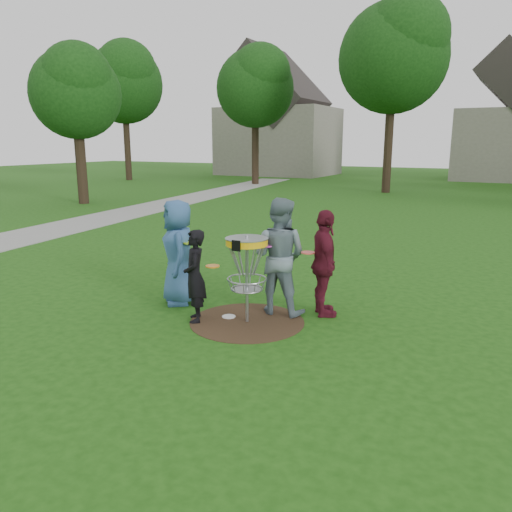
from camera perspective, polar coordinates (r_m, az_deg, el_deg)
The scene contains 11 objects.
ground at distance 7.90m, azimuth -1.02°, elevation -7.52°, with size 100.00×100.00×0.00m, color #19470F.
dirt_patch at distance 7.90m, azimuth -1.02°, elevation -7.50°, with size 1.80×1.80×0.01m, color #47331E.
concrete_path at distance 20.04m, azimuth -15.28°, elevation 4.59°, with size 2.20×40.00×0.02m, color #9E9E99.
player_blue at distance 8.66m, azimuth -8.86°, elevation 0.41°, with size 0.88×0.58×1.81m, color #345C90.
player_black at distance 7.79m, azimuth -7.01°, elevation -2.30°, with size 0.53×0.35×1.46m, color black.
player_grey at distance 8.08m, azimuth 2.66°, elevation -0.02°, with size 0.92×0.72×1.90m, color slate.
player_maroon at distance 8.03m, azimuth 7.80°, elevation -0.85°, with size 1.01×0.42×1.73m, color maroon.
disc_on_grass at distance 8.10m, azimuth -3.13°, elevation -6.95°, with size 0.22×0.22×0.02m, color white.
disc_golf_basket at distance 7.60m, azimuth -1.06°, elevation -0.31°, with size 0.66×0.67×1.38m.
held_discs at distance 7.93m, azimuth -1.44°, elevation 0.52°, with size 2.18×1.11×0.29m.
tree_row at distance 27.55m, azimuth 22.31°, elevation 19.22°, with size 51.20×17.42×9.90m.
Camera 1 is at (3.57, -6.48, 2.76)m, focal length 35.00 mm.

